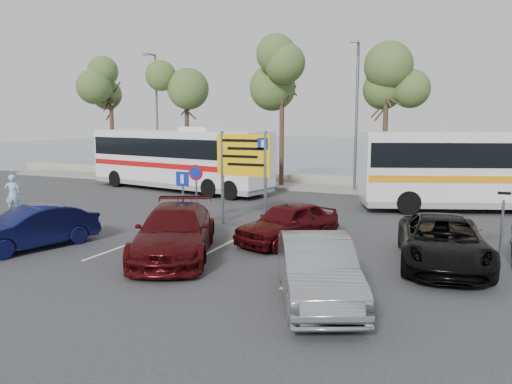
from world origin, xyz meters
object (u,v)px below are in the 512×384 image
at_px(suv_black, 443,242).
at_px(pedestrian_near, 13,194).
at_px(street_lamp_left, 156,111).
at_px(car_silver_b, 317,270).
at_px(street_lamp_right, 356,109).
at_px(coach_bus_right, 500,172).
at_px(car_blue, 32,228).
at_px(direction_sign, 244,162).
at_px(car_maroon, 175,232).
at_px(coach_bus_left, 178,161).
at_px(car_red, 288,223).

height_order(suv_black, pedestrian_near, pedestrian_near).
height_order(street_lamp_left, car_silver_b, street_lamp_left).
bearing_deg(street_lamp_right, coach_bus_right, -23.10).
relative_size(car_silver_b, pedestrian_near, 2.55).
height_order(coach_bus_right, car_blue, coach_bus_right).
relative_size(coach_bus_right, suv_black, 2.47).
xyz_separation_m(car_blue, suv_black, (11.94, 3.15, 0.01)).
height_order(street_lamp_right, car_silver_b, street_lamp_right).
xyz_separation_m(street_lamp_left, pedestrian_near, (1.00, -12.19, -3.74)).
distance_m(street_lamp_right, direction_sign, 10.73).
height_order(street_lamp_left, car_maroon, street_lamp_left).
bearing_deg(direction_sign, car_blue, -128.64).
xyz_separation_m(coach_bus_left, car_red, (10.00, -9.22, -1.02)).
bearing_deg(car_blue, street_lamp_left, 127.42).
bearing_deg(direction_sign, street_lamp_left, 136.83).
bearing_deg(suv_black, coach_bus_right, 71.06).
xyz_separation_m(street_lamp_right, coach_bus_left, (-9.50, -3.02, -2.91)).
bearing_deg(car_silver_b, car_blue, 150.47).
distance_m(street_lamp_right, suv_black, 14.56).
distance_m(street_lamp_right, car_silver_b, 17.69).
bearing_deg(car_maroon, street_lamp_right, 58.62).
bearing_deg(car_red, coach_bus_right, 75.84).
distance_m(suv_black, car_silver_b, 4.69).
height_order(street_lamp_right, coach_bus_right, street_lamp_right).
height_order(car_blue, suv_black, suv_black).
bearing_deg(street_lamp_right, car_red, -87.66).
height_order(coach_bus_right, car_red, coach_bus_right).
relative_size(street_lamp_right, car_maroon, 1.55).
bearing_deg(street_lamp_right, car_blue, -112.37).
height_order(suv_black, car_silver_b, car_silver_b).
bearing_deg(street_lamp_right, pedestrian_near, -134.55).
bearing_deg(street_lamp_left, direction_sign, -43.17).
distance_m(street_lamp_right, coach_bus_right, 8.21).
distance_m(street_lamp_left, coach_bus_right, 20.51).
bearing_deg(car_maroon, street_lamp_left, 102.13).
bearing_deg(coach_bus_right, direction_sign, -141.17).
relative_size(street_lamp_right, direction_sign, 2.23).
height_order(car_blue, car_red, car_red).
xyz_separation_m(street_lamp_right, coach_bus_right, (7.08, -3.02, -2.87)).
bearing_deg(car_silver_b, car_red, 92.43).
bearing_deg(suv_black, car_maroon, -172.34).
distance_m(street_lamp_left, car_red, 18.64).
relative_size(direction_sign, suv_black, 0.73).
relative_size(car_maroon, suv_black, 1.05).
bearing_deg(street_lamp_left, coach_bus_right, -8.55).
height_order(street_lamp_right, car_maroon, street_lamp_right).
height_order(coach_bus_left, coach_bus_right, coach_bus_right).
bearing_deg(street_lamp_left, coach_bus_left, -40.78).
xyz_separation_m(coach_bus_left, suv_black, (14.80, -9.97, -1.01)).
relative_size(street_lamp_left, car_blue, 1.97).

